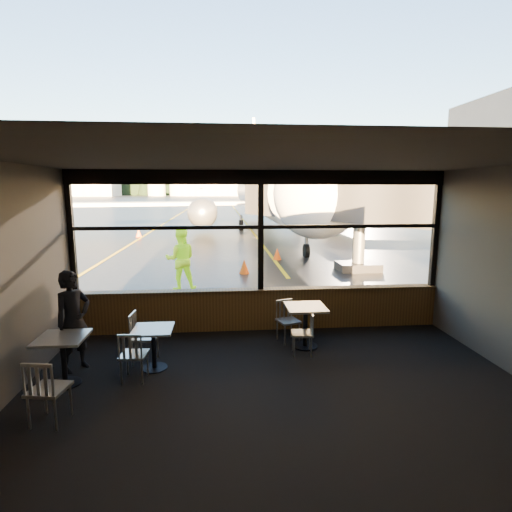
{
  "coord_description": "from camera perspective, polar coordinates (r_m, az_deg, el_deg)",
  "views": [
    {
      "loc": [
        -0.87,
        -8.53,
        3.1
      ],
      "look_at": [
        -0.01,
        1.0,
        1.5
      ],
      "focal_mm": 28.0,
      "sensor_mm": 36.0,
      "label": 1
    }
  ],
  "objects": [
    {
      "name": "ground_plane",
      "position": [
        128.57,
        -4.79,
        8.09
      ],
      "size": [
        520.0,
        520.0,
        0.0
      ],
      "primitive_type": "plane",
      "color": "black",
      "rests_on": "ground"
    },
    {
      "name": "carpet_floor",
      "position": [
        6.39,
        3.5,
        -19.43
      ],
      "size": [
        8.0,
        6.0,
        0.01
      ],
      "primitive_type": "cube",
      "color": "black",
      "rests_on": "ground"
    },
    {
      "name": "ceiling",
      "position": [
        5.61,
        3.87,
        13.55
      ],
      "size": [
        8.0,
        6.0,
        0.04
      ],
      "primitive_type": "cube",
      "color": "#38332D",
      "rests_on": "ground"
    },
    {
      "name": "wall_back",
      "position": [
        3.0,
        12.87,
        -17.58
      ],
      "size": [
        8.0,
        0.04,
        3.5
      ],
      "primitive_type": "cube",
      "color": "#4B443C",
      "rests_on": "ground"
    },
    {
      "name": "window_sill",
      "position": [
        8.97,
        0.64,
        -7.68
      ],
      "size": [
        8.0,
        0.28,
        0.9
      ],
      "primitive_type": "cube",
      "color": "brown",
      "rests_on": "ground"
    },
    {
      "name": "window_header",
      "position": [
        8.58,
        0.68,
        11.16
      ],
      "size": [
        8.0,
        0.18,
        0.3
      ],
      "primitive_type": "cube",
      "color": "black",
      "rests_on": "ground"
    },
    {
      "name": "mullion_left",
      "position": [
        9.11,
        -24.91,
        2.94
      ],
      "size": [
        0.12,
        0.12,
        2.6
      ],
      "primitive_type": "cube",
      "color": "black",
      "rests_on": "ground"
    },
    {
      "name": "mullion_centre",
      "position": [
        8.62,
        0.66,
        3.5
      ],
      "size": [
        0.12,
        0.12,
        2.6
      ],
      "primitive_type": "cube",
      "color": "black",
      "rests_on": "ground"
    },
    {
      "name": "mullion_right",
      "position": [
        9.84,
        24.26,
        3.41
      ],
      "size": [
        0.12,
        0.12,
        2.6
      ],
      "primitive_type": "cube",
      "color": "black",
      "rests_on": "ground"
    },
    {
      "name": "window_transom",
      "position": [
        8.61,
        0.67,
        4.16
      ],
      "size": [
        8.0,
        0.1,
        0.08
      ],
      "primitive_type": "cube",
      "color": "black",
      "rests_on": "ground"
    },
    {
      "name": "airliner",
      "position": [
        30.01,
        2.31,
        13.8
      ],
      "size": [
        29.55,
        35.33,
        10.71
      ],
      "primitive_type": null,
      "rotation": [
        0.0,
        0.0,
        0.01
      ],
      "color": "white",
      "rests_on": "ground_plane"
    },
    {
      "name": "jet_bridge",
      "position": [
        14.73,
        12.61,
        6.95
      ],
      "size": [
        9.39,
        11.48,
        5.01
      ],
      "primitive_type": null,
      "color": "#2B2B2D",
      "rests_on": "ground_plane"
    },
    {
      "name": "cafe_table_near",
      "position": [
        8.07,
        7.05,
        -9.98
      ],
      "size": [
        0.76,
        0.76,
        0.84
      ],
      "primitive_type": null,
      "color": "gray",
      "rests_on": "carpet_floor"
    },
    {
      "name": "cafe_table_mid",
      "position": [
        7.33,
        -14.4,
        -12.7
      ],
      "size": [
        0.67,
        0.67,
        0.74
      ],
      "primitive_type": null,
      "color": "#A39E96",
      "rests_on": "carpet_floor"
    },
    {
      "name": "cafe_table_left",
      "position": [
        7.25,
        -25.77,
        -13.34
      ],
      "size": [
        0.73,
        0.73,
        0.81
      ],
      "primitive_type": null,
      "color": "#9E9991",
      "rests_on": "carpet_floor"
    },
    {
      "name": "chair_near_e",
      "position": [
        7.71,
        6.61,
        -10.97
      ],
      "size": [
        0.5,
        0.5,
        0.83
      ],
      "primitive_type": null,
      "rotation": [
        0.0,
        0.0,
        1.46
      ],
      "color": "beige",
      "rests_on": "carpet_floor"
    },
    {
      "name": "chair_near_n",
      "position": [
        8.3,
        4.64,
        -9.31
      ],
      "size": [
        0.6,
        0.6,
        0.86
      ],
      "primitive_type": null,
      "rotation": [
        0.0,
        0.0,
        3.47
      ],
      "color": "#A9A598",
      "rests_on": "carpet_floor"
    },
    {
      "name": "chair_mid_s",
      "position": [
        6.99,
        -17.02,
        -13.39
      ],
      "size": [
        0.51,
        0.51,
        0.87
      ],
      "primitive_type": null,
      "rotation": [
        0.0,
        0.0,
        -0.08
      ],
      "color": "#BBB6A9",
      "rests_on": "carpet_floor"
    },
    {
      "name": "chair_mid_w",
      "position": [
        7.6,
        -15.61,
        -11.15
      ],
      "size": [
        0.55,
        0.55,
        0.93
      ],
      "primitive_type": null,
      "rotation": [
        0.0,
        0.0,
        -1.65
      ],
      "color": "beige",
      "rests_on": "carpet_floor"
    },
    {
      "name": "chair_left_s",
      "position": [
        6.23,
        -27.47,
        -16.6
      ],
      "size": [
        0.6,
        0.6,
        0.94
      ],
      "primitive_type": null,
      "rotation": [
        0.0,
        0.0,
        -0.17
      ],
      "color": "#ACA89B",
      "rests_on": "carpet_floor"
    },
    {
      "name": "passenger",
      "position": [
        7.58,
        -24.63,
        -8.44
      ],
      "size": [
        0.72,
        0.76,
        1.76
      ],
      "primitive_type": "imported",
      "rotation": [
        0.0,
        0.0,
        0.91
      ],
      "color": "black",
      "rests_on": "carpet_floor"
    },
    {
      "name": "ground_crew",
      "position": [
        12.57,
        -10.71,
        -0.46
      ],
      "size": [
        1.01,
        0.83,
        1.93
      ],
      "primitive_type": "imported",
      "rotation": [
        0.0,
        0.0,
        3.25
      ],
      "color": "#BFF219",
      "rests_on": "ground_plane"
    },
    {
      "name": "cone_nose",
      "position": [
        17.8,
        3.03,
        0.31
      ],
      "size": [
        0.38,
        0.38,
        0.52
      ],
      "primitive_type": "cone",
      "color": "orange",
      "rests_on": "ground_plane"
    },
    {
      "name": "cone_wing",
      "position": [
        27.47,
        -16.4,
        3.21
      ],
      "size": [
        0.39,
        0.39,
        0.55
      ],
      "primitive_type": "cone",
      "color": "#E14B07",
      "rests_on": "ground_plane"
    },
    {
      "name": "hangar_left",
      "position": [
        200.82,
        -25.62,
        9.27
      ],
      "size": [
        45.0,
        18.0,
        11.0
      ],
      "primitive_type": null,
      "color": "silver",
      "rests_on": "ground_plane"
    },
    {
      "name": "hangar_mid",
      "position": [
        193.54,
        -4.95,
        10.04
      ],
      "size": [
        38.0,
        15.0,
        10.0
      ],
      "primitive_type": null,
      "color": "silver",
      "rests_on": "ground_plane"
    },
    {
      "name": "hangar_right",
      "position": [
        196.23,
        13.15,
        10.11
      ],
      "size": [
        50.0,
        20.0,
        12.0
      ],
      "primitive_type": null,
      "color": "silver",
      "rests_on": "ground_plane"
    },
    {
      "name": "fuel_tank_a",
      "position": [
        192.74,
        -14.01,
        9.2
      ],
      "size": [
        8.0,
        8.0,
        6.0
      ],
      "primitive_type": "cylinder",
      "color": "silver",
      "rests_on": "ground_plane"
    },
    {
      "name": "fuel_tank_b",
      "position": [
        191.49,
        -11.01,
        9.31
      ],
      "size": [
        8.0,
        8.0,
        6.0
      ],
      "primitive_type": "cylinder",
      "color": "silver",
      "rests_on": "ground_plane"
    },
    {
      "name": "fuel_tank_c",
      "position": [
        190.75,
        -7.98,
        9.39
      ],
      "size": [
        8.0,
        8.0,
        6.0
      ],
      "primitive_type": "cylinder",
      "color": "silver",
      "rests_on": "ground_plane"
    },
    {
      "name": "treeline",
      "position": [
        218.55,
        -4.98,
        10.23
      ],
      "size": [
        360.0,
        3.0,
        12.0
      ],
      "primitive_type": "cube",
      "color": "black",
      "rests_on": "ground_plane"
    },
    {
      "name": "cone_extra",
      "position": [
        14.84,
        -1.7,
        -1.51
      ],
      "size": [
        0.38,
        0.38,
        0.53
      ],
      "primitive_type": "cone",
      "color": "red",
      "rests_on": "ground_plane"
    }
  ]
}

